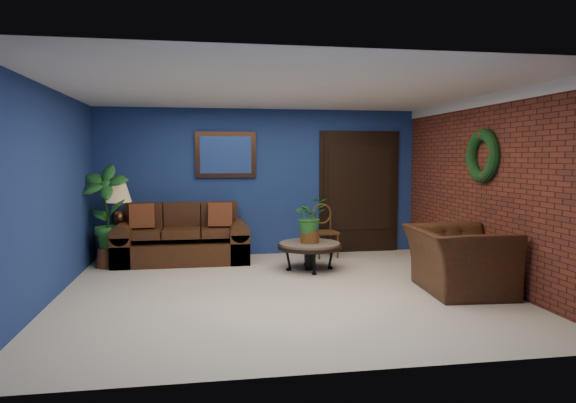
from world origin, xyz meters
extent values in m
plane|color=beige|center=(0.00, 0.00, 0.00)|extent=(5.50, 5.50, 0.00)
cube|color=navy|center=(0.00, 2.50, 1.25)|extent=(5.50, 0.04, 2.50)
cube|color=navy|center=(-2.75, 0.00, 1.25)|extent=(0.04, 5.00, 2.50)
cube|color=maroon|center=(2.75, 0.00, 1.25)|extent=(0.04, 5.00, 2.50)
cube|color=white|center=(0.00, 0.00, 2.50)|extent=(5.50, 5.00, 0.02)
cube|color=white|center=(2.72, 0.00, 2.43)|extent=(0.03, 5.00, 0.14)
cube|color=#472A18|center=(-0.60, 2.46, 1.72)|extent=(1.02, 0.06, 0.77)
cube|color=black|center=(1.75, 2.47, 1.05)|extent=(1.44, 0.06, 2.18)
torus|color=black|center=(2.69, 0.05, 1.70)|extent=(0.16, 0.72, 0.72)
cube|color=#402612|center=(-1.33, 2.00, 0.17)|extent=(2.10, 0.91, 0.34)
cube|color=#402612|center=(-1.33, 2.33, 0.49)|extent=(1.80, 0.25, 0.86)
cube|color=#402612|center=(-1.93, 1.94, 0.49)|extent=(0.58, 0.62, 0.13)
cube|color=#402612|center=(-1.33, 1.94, 0.49)|extent=(0.58, 0.62, 0.13)
cube|color=#402612|center=(-0.73, 1.94, 0.49)|extent=(0.58, 0.62, 0.13)
cube|color=#402612|center=(-2.22, 2.00, 0.24)|extent=(0.31, 0.91, 0.48)
cube|color=#402612|center=(-0.43, 2.00, 0.24)|extent=(0.31, 0.91, 0.48)
cube|color=brown|center=(-1.94, 1.98, 0.75)|extent=(0.38, 0.11, 0.38)
cube|color=brown|center=(-0.72, 1.98, 0.75)|extent=(0.38, 0.11, 0.38)
cylinder|color=#504C46|center=(0.57, 1.12, 0.39)|extent=(0.91, 0.91, 0.05)
cylinder|color=black|center=(0.57, 1.12, 0.35)|extent=(0.96, 0.96, 0.05)
cylinder|color=black|center=(0.57, 1.12, 0.18)|extent=(0.14, 0.14, 0.36)
cube|color=#504C46|center=(-2.30, 2.05, 0.53)|extent=(0.58, 0.58, 0.05)
cube|color=black|center=(-2.30, 2.05, 0.49)|extent=(0.61, 0.61, 0.04)
cube|color=black|center=(-2.30, 2.05, 0.12)|extent=(0.52, 0.52, 0.03)
cylinder|color=black|center=(-2.54, 1.81, 0.27)|extent=(0.03, 0.03, 0.53)
cylinder|color=black|center=(-2.06, 1.81, 0.27)|extent=(0.03, 0.03, 0.53)
cylinder|color=black|center=(-2.54, 2.29, 0.27)|extent=(0.03, 0.03, 0.53)
cylinder|color=black|center=(-2.06, 2.29, 0.27)|extent=(0.03, 0.03, 0.53)
cylinder|color=#472A18|center=(-2.30, 2.05, 0.58)|extent=(0.25, 0.25, 0.05)
sphere|color=#472A18|center=(-2.30, 2.05, 0.71)|extent=(0.23, 0.23, 0.23)
cylinder|color=#472A18|center=(-2.30, 2.05, 0.89)|extent=(0.02, 0.02, 0.29)
cone|color=#937B54|center=(-2.30, 2.05, 1.10)|extent=(0.41, 0.41, 0.29)
cube|color=#5A3519|center=(1.03, 2.05, 0.42)|extent=(0.43, 0.43, 0.04)
torus|color=#5A3519|center=(1.01, 2.22, 0.72)|extent=(0.36, 0.08, 0.36)
cylinder|color=#5A3519|center=(0.89, 1.87, 0.20)|extent=(0.03, 0.03, 0.40)
cylinder|color=#5A3519|center=(1.21, 1.91, 0.20)|extent=(0.03, 0.03, 0.40)
cylinder|color=#5A3519|center=(0.85, 2.19, 0.20)|extent=(0.03, 0.03, 0.40)
cylinder|color=#5A3519|center=(1.17, 2.23, 0.20)|extent=(0.03, 0.03, 0.40)
imported|color=#402612|center=(2.15, -0.39, 0.40)|extent=(1.16, 1.31, 0.80)
cylinder|color=brown|center=(0.57, 1.12, 0.50)|extent=(0.28, 0.28, 0.18)
imported|color=#1A5520|center=(0.57, 1.12, 0.81)|extent=(0.59, 0.55, 0.54)
cylinder|color=brown|center=(2.35, 0.38, 0.10)|extent=(0.26, 0.26, 0.20)
imported|color=#1A5520|center=(2.35, 0.38, 0.46)|extent=(0.39, 0.34, 0.62)
cylinder|color=brown|center=(-2.45, 1.83, 0.15)|extent=(0.34, 0.34, 0.30)
imported|color=#1A5520|center=(-2.45, 1.83, 0.91)|extent=(0.79, 0.63, 1.33)
camera|label=1|loc=(-0.98, -6.27, 1.69)|focal=32.00mm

